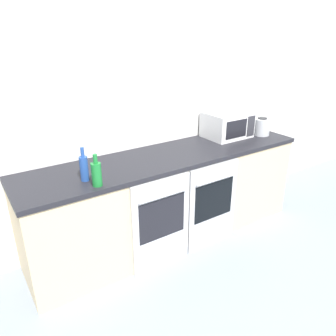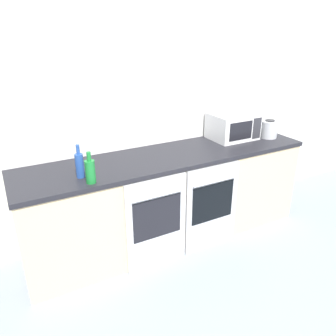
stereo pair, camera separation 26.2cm
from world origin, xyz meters
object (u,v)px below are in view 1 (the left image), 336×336
object	(u,v)px
kettle	(262,127)
microwave	(227,124)
oven_right	(212,205)
bottle_green	(97,174)
oven_left	(161,224)
bottle_blue	(84,168)

from	to	relation	value
kettle	microwave	bearing A→B (deg)	156.03
oven_right	bottle_green	xyz separation A→B (m)	(-1.09, 0.09, 0.57)
microwave	kettle	size ratio (longest dim) A/B	2.44
oven_left	kettle	bearing A→B (deg)	11.16
microwave	bottle_green	world-z (taller)	microwave
oven_left	bottle_blue	bearing A→B (deg)	157.39
oven_left	bottle_green	bearing A→B (deg)	169.93
microwave	bottle_blue	bearing A→B (deg)	-172.19
bottle_blue	kettle	distance (m)	2.06
oven_right	kettle	size ratio (longest dim) A/B	4.44
oven_left	bottle_green	xyz separation A→B (m)	(-0.51, 0.09, 0.57)
microwave	bottle_green	xyz separation A→B (m)	(-1.65, -0.37, -0.04)
bottle_green	oven_right	bearing A→B (deg)	-4.74
microwave	kettle	bearing A→B (deg)	-23.97
bottle_blue	oven_left	bearing A→B (deg)	-22.61
oven_right	microwave	bearing A→B (deg)	39.23
microwave	kettle	xyz separation A→B (m)	(0.37, -0.16, -0.04)
oven_left	bottle_blue	distance (m)	0.83
bottle_blue	kettle	xyz separation A→B (m)	(2.06, 0.07, -0.01)
bottle_blue	bottle_green	bearing A→B (deg)	-72.60
microwave	kettle	distance (m)	0.40
bottle_blue	bottle_green	xyz separation A→B (m)	(0.04, -0.14, -0.01)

